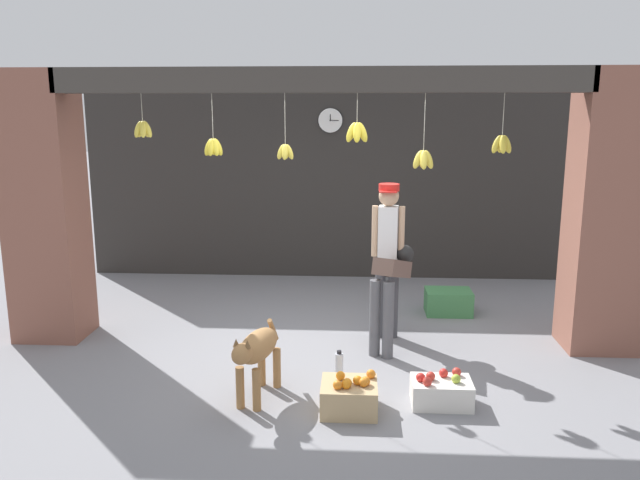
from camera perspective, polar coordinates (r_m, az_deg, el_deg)
ground_plane at (r=6.44m, az=-0.23°, el=-10.13°), size 60.00×60.00×0.00m
shop_back_wall at (r=9.01m, az=0.95°, el=5.41°), size 7.04×0.12×2.81m
shop_pillar_left at (r=7.13m, az=-23.80°, el=2.70°), size 0.70×0.60×2.81m
shop_pillar_right at (r=6.82m, az=24.79°, el=2.24°), size 0.70×0.60×2.81m
storefront_awning at (r=6.10m, az=-0.21°, el=14.03°), size 5.14×0.33×0.96m
dog at (r=5.32m, az=-5.80°, el=-10.04°), size 0.38×0.87×0.64m
shopkeeper at (r=6.59m, az=6.21°, el=-0.75°), size 0.34×0.28×1.66m
worker_stooping at (r=6.31m, az=6.41°, el=-4.24°), size 0.47×0.75×1.01m
fruit_crate_oranges at (r=5.22m, az=2.70°, el=-14.05°), size 0.46×0.42×0.31m
fruit_crate_apples at (r=5.42m, az=11.02°, el=-13.43°), size 0.50×0.34×0.28m
produce_box_green at (r=7.69m, az=11.65°, el=-5.56°), size 0.54×0.39×0.29m
water_bottle at (r=5.73m, az=1.76°, el=-11.53°), size 0.08×0.08×0.29m
wall_clock at (r=8.88m, az=0.98°, el=10.88°), size 0.36×0.03×0.36m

